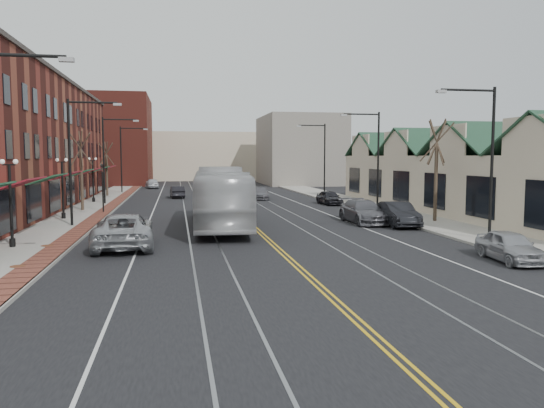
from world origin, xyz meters
name	(u,v)px	position (x,y,z in m)	size (l,w,h in m)	color
ground	(307,275)	(0.00, 0.00, 0.00)	(160.00, 160.00, 0.00)	black
sidewalk_left	(76,219)	(-12.00, 20.00, 0.07)	(4.00, 120.00, 0.15)	gray
sidewalk_right	(393,213)	(12.00, 20.00, 0.07)	(4.00, 120.00, 0.15)	gray
building_right	(463,184)	(18.00, 20.00, 2.30)	(8.00, 36.00, 4.60)	beige
backdrop_left	(106,141)	(-16.00, 70.00, 7.00)	(14.00, 18.00, 14.00)	maroon
backdrop_mid	(201,156)	(0.00, 85.00, 4.50)	(22.00, 14.00, 9.00)	beige
backdrop_right	(300,150)	(15.00, 65.00, 5.50)	(12.00, 16.00, 11.00)	slate
streetlight_l_1	(77,149)	(-11.05, 16.00, 5.03)	(3.33, 0.25, 8.00)	black
streetlight_l_2	(108,151)	(-11.05, 32.00, 5.03)	(3.33, 0.25, 8.00)	black
streetlight_l_3	(125,152)	(-11.05, 48.00, 5.03)	(3.33, 0.25, 8.00)	black
streetlight_r_0	(485,147)	(11.05, 6.00, 5.03)	(3.33, 0.25, 8.00)	black
streetlight_r_1	(373,150)	(11.05, 22.00, 5.03)	(3.33, 0.25, 8.00)	black
streetlight_r_2	(321,152)	(11.05, 38.00, 5.03)	(3.33, 0.25, 8.00)	black
lamppost_l_1	(11,205)	(-12.80, 8.00, 2.20)	(0.84, 0.28, 4.27)	black
lamppost_l_2	(63,190)	(-12.80, 20.00, 2.20)	(0.84, 0.28, 4.27)	black
lamppost_l_3	(93,181)	(-12.80, 34.00, 2.20)	(0.84, 0.28, 4.27)	black
tree_left_near	(81,169)	(-12.50, 26.00, 3.51)	(1.78, 1.37, 6.48)	#382B21
tree_left_far	(107,168)	(-12.50, 42.00, 3.28)	(1.66, 1.28, 6.02)	#382B21
tree_right_mid	(436,168)	(12.50, 14.00, 3.75)	(1.90, 1.46, 6.93)	#382B21
manhole_mid	(18,266)	(-11.20, 3.00, 0.16)	(0.60, 0.60, 0.02)	#592D19
manhole_far	(47,246)	(-11.20, 8.00, 0.16)	(0.60, 0.60, 0.02)	#592D19
traffic_signal	(103,184)	(-10.60, 24.00, 2.35)	(0.18, 0.15, 3.80)	black
transit_bus	(221,198)	(-2.11, 14.29, 1.92)	(3.23, 13.80, 3.84)	#B4B4B6
parked_suv	(124,230)	(-7.50, 7.71, 0.86)	(2.85, 6.18, 1.72)	#A4A6AB
parked_car_a	(510,246)	(9.30, 1.02, 0.68)	(1.60, 3.96, 1.35)	#9EA0A5
parked_car_b	(397,214)	(9.30, 12.90, 0.79)	(1.67, 4.80, 1.58)	black
parked_car_c	(363,212)	(7.66, 14.78, 0.79)	(2.21, 5.44, 1.58)	#59585F
parked_car_d	(329,197)	(9.30, 28.50, 0.68)	(1.60, 3.98, 1.36)	black
distant_car_left	(177,192)	(-4.80, 39.29, 0.65)	(1.38, 3.97, 1.31)	black
distant_car_right	(260,193)	(3.83, 35.84, 0.65)	(1.82, 4.48, 1.30)	slate
distant_car_far	(152,183)	(-8.25, 57.40, 0.71)	(1.68, 4.17, 1.42)	silver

